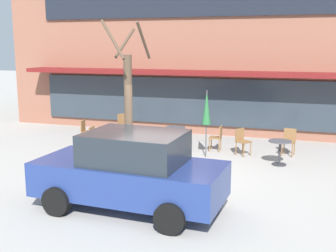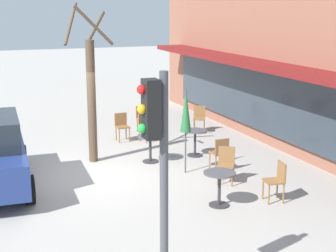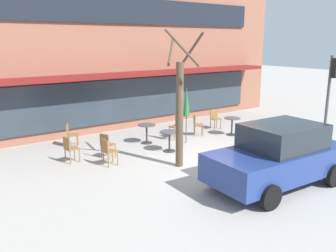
# 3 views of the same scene
# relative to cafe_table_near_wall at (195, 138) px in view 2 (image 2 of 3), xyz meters

# --- Properties ---
(ground_plane) EXTENTS (80.00, 80.00, 0.00)m
(ground_plane) POSITION_rel_cafe_table_near_wall_xyz_m (0.64, -3.39, -0.52)
(ground_plane) COLOR #ADA8A0
(cafe_table_near_wall) EXTENTS (0.70, 0.70, 0.76)m
(cafe_table_near_wall) POSITION_rel_cafe_table_near_wall_xyz_m (0.00, 0.00, 0.00)
(cafe_table_near_wall) COLOR #333338
(cafe_table_near_wall) RESTS_ON ground
(cafe_table_streetside) EXTENTS (0.70, 0.70, 0.76)m
(cafe_table_streetside) POSITION_rel_cafe_table_near_wall_xyz_m (0.10, -1.40, 0.00)
(cafe_table_streetside) COLOR #333338
(cafe_table_streetside) RESTS_ON ground
(cafe_table_by_tree) EXTENTS (0.70, 0.70, 0.76)m
(cafe_table_by_tree) POSITION_rel_cafe_table_near_wall_xyz_m (3.66, -1.09, 0.00)
(cafe_table_by_tree) COLOR #333338
(cafe_table_by_tree) RESTS_ON ground
(patio_umbrella_green_folded) EXTENTS (0.28, 0.28, 2.20)m
(patio_umbrella_green_folded) POSITION_rel_cafe_table_near_wall_xyz_m (1.31, -0.87, 1.11)
(patio_umbrella_green_folded) COLOR #4C4C51
(patio_umbrella_green_folded) RESTS_ON ground
(cafe_chair_0) EXTENTS (0.55, 0.55, 0.89)m
(cafe_chair_0) POSITION_rel_cafe_table_near_wall_xyz_m (2.39, -0.25, 0.01)
(cafe_chair_0) COLOR olive
(cafe_chair_0) RESTS_ON ground
(cafe_chair_1) EXTENTS (0.45, 0.45, 0.89)m
(cafe_chair_1) POSITION_rel_cafe_table_near_wall_xyz_m (-3.32, -0.46, 0.01)
(cafe_chair_1) COLOR olive
(cafe_chair_1) RESTS_ON ground
(cafe_chair_2) EXTENTS (0.54, 0.54, 0.89)m
(cafe_chair_2) POSITION_rel_cafe_table_near_wall_xyz_m (-2.61, 1.35, 0.01)
(cafe_chair_2) COLOR olive
(cafe_chair_2) RESTS_ON ground
(cafe_chair_3) EXTENTS (0.51, 0.51, 0.89)m
(cafe_chair_3) POSITION_rel_cafe_table_near_wall_xyz_m (-2.13, -0.78, 0.01)
(cafe_chair_3) COLOR olive
(cafe_chair_3) RESTS_ON ground
(cafe_chair_4) EXTENTS (0.41, 0.41, 0.89)m
(cafe_chair_4) POSITION_rel_cafe_table_near_wall_xyz_m (1.51, 0.03, 0.01)
(cafe_chair_4) COLOR olive
(cafe_chair_4) RESTS_ON ground
(cafe_chair_5) EXTENTS (0.46, 0.46, 0.89)m
(cafe_chair_5) POSITION_rel_cafe_table_near_wall_xyz_m (3.88, 0.22, 0.01)
(cafe_chair_5) COLOR olive
(cafe_chair_5) RESTS_ON ground
(cafe_chair_6) EXTENTS (0.41, 0.41, 0.89)m
(cafe_chair_6) POSITION_rel_cafe_table_near_wall_xyz_m (-2.42, -1.47, 0.01)
(cafe_chair_6) COLOR olive
(cafe_chair_6) RESTS_ON ground
(street_tree) EXTENTS (1.27, 1.26, 4.32)m
(street_tree) POSITION_rel_cafe_table_near_wall_xyz_m (-0.56, -2.86, 1.39)
(street_tree) COLOR brown
(street_tree) RESTS_ON ground
(traffic_light_pole) EXTENTS (0.26, 0.44, 3.40)m
(traffic_light_pole) POSITION_rel_cafe_table_near_wall_xyz_m (6.73, -3.64, 1.78)
(traffic_light_pole) COLOR #47474C
(traffic_light_pole) RESTS_ON ground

